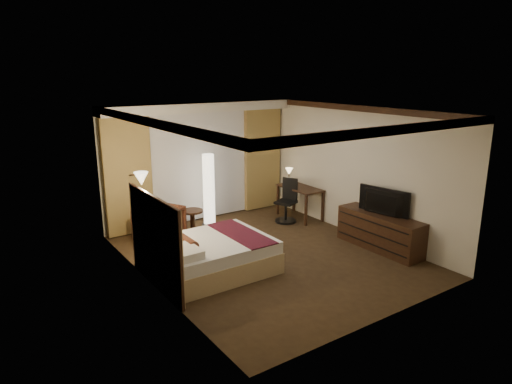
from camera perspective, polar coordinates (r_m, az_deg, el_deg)
floor at (r=8.67m, az=1.51°, el=-7.93°), size 4.50×5.50×0.01m
ceiling at (r=8.02m, az=1.64°, el=10.15°), size 4.50×5.50×0.01m
back_wall at (r=10.53m, az=-7.27°, el=3.76°), size 4.50×0.02×2.70m
left_wall at (r=7.19m, az=-13.09°, el=-1.74°), size 0.02×5.50×2.70m
right_wall at (r=9.70m, az=12.40°, el=2.57°), size 0.02×5.50×2.70m
crown_molding at (r=8.02m, az=1.64°, el=9.73°), size 4.50×5.50×0.12m
soffit at (r=10.15m, az=-6.84°, el=10.48°), size 4.50×0.50×0.20m
curtain_sheer at (r=10.48m, az=-7.05°, el=3.16°), size 2.48×0.04×2.45m
curtain_left_drape at (r=9.78m, az=-15.74°, el=1.86°), size 1.00×0.14×2.45m
curtain_right_drape at (r=11.30m, az=0.77°, el=4.12°), size 1.00×0.14×2.45m
wall_sconce at (r=7.86m, az=-14.16°, el=1.64°), size 0.24×0.24×0.24m
bed at (r=7.95m, az=-5.54°, el=-7.93°), size 1.97×1.54×0.58m
headboard at (r=7.39m, az=-12.41°, el=-6.17°), size 0.12×1.84×1.50m
armchair at (r=9.42m, az=-12.03°, el=-3.76°), size 1.01×1.03×0.81m
side_table at (r=9.84m, az=-7.93°, el=-3.68°), size 0.46×0.46×0.51m
floor_lamp at (r=10.14m, az=-5.91°, el=0.26°), size 0.34×0.34×1.63m
desk at (r=10.74m, az=5.48°, el=-1.32°), size 0.55×1.14×0.75m
desk_lamp at (r=10.92m, az=4.14°, el=1.93°), size 0.18×0.18×0.34m
office_chair at (r=10.39m, az=3.76°, el=-1.10°), size 0.64×0.64×1.01m
dresser at (r=9.19m, az=15.23°, el=-4.78°), size 0.50×1.80×0.70m
television at (r=8.98m, az=15.38°, el=-0.89°), size 0.79×1.15×0.14m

